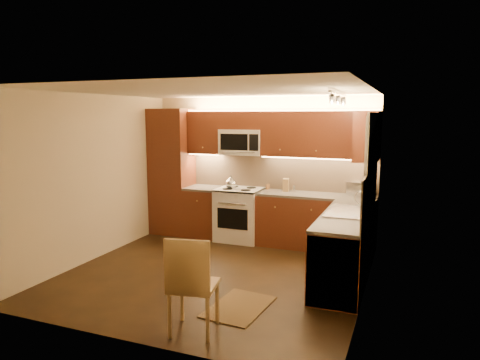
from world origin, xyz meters
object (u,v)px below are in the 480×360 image
at_px(soap_bottle, 371,196).
at_px(kettle, 231,182).
at_px(microwave, 242,142).
at_px(toaster_oven, 361,189).
at_px(stove, 240,214).
at_px(sink, 348,207).
at_px(dining_chair, 194,283).
at_px(knife_block, 286,185).

bearing_deg(soap_bottle, kettle, 169.38).
bearing_deg(microwave, toaster_oven, 0.70).
height_order(stove, sink, sink).
bearing_deg(soap_bottle, toaster_oven, 107.33).
xyz_separation_m(kettle, dining_chair, (0.91, -3.18, -0.53)).
distance_m(kettle, toaster_oven, 2.18).
bearing_deg(stove, kettle, -153.20).
height_order(sink, kettle, kettle).
relative_size(stove, toaster_oven, 2.43).
height_order(sink, knife_block, knife_block).
xyz_separation_m(sink, toaster_oven, (0.04, 1.28, 0.04)).
distance_m(microwave, toaster_oven, 2.16).
distance_m(knife_block, soap_bottle, 1.55).
bearing_deg(stove, microwave, 90.00).
height_order(stove, soap_bottle, soap_bottle).
xyz_separation_m(sink, soap_bottle, (0.24, 0.73, 0.03)).
bearing_deg(sink, kettle, 153.64).
xyz_separation_m(microwave, dining_chair, (0.78, -3.38, -1.21)).
relative_size(microwave, soap_bottle, 3.66).
bearing_deg(stove, soap_bottle, -9.88).
xyz_separation_m(stove, knife_block, (0.79, 0.16, 0.55)).
relative_size(stove, sink, 1.07).
xyz_separation_m(knife_block, dining_chair, (-0.01, -3.41, -0.50)).
height_order(kettle, knife_block, kettle).
distance_m(stove, toaster_oven, 2.12).
bearing_deg(stove, knife_block, 11.34).
relative_size(stove, kettle, 3.91).
distance_m(sink, soap_bottle, 0.77).
distance_m(sink, toaster_oven, 1.29).
bearing_deg(knife_block, soap_bottle, -31.25).
bearing_deg(microwave, knife_block, 1.69).
bearing_deg(soap_bottle, stove, 167.24).
bearing_deg(stove, sink, -29.36).
height_order(microwave, toaster_oven, microwave).
xyz_separation_m(microwave, toaster_oven, (2.04, 0.02, -0.71)).
bearing_deg(soap_bottle, dining_chair, -119.94).
distance_m(sink, kettle, 2.38).
xyz_separation_m(stove, microwave, (0.00, 0.14, 1.26)).
distance_m(stove, dining_chair, 3.34).
bearing_deg(toaster_oven, soap_bottle, -47.79).
distance_m(stove, soap_bottle, 2.34).
bearing_deg(sink, dining_chair, -119.88).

